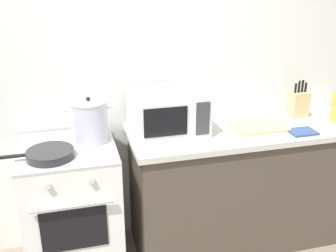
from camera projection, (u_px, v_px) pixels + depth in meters
name	position (u px, v px, depth m)	size (l,w,h in m)	color
back_wall	(154.00, 75.00, 2.87)	(4.40, 0.10, 2.50)	silver
lower_cabinet_right	(244.00, 187.00, 2.99)	(1.64, 0.56, 0.88)	#4C4238
countertop_right	(249.00, 130.00, 2.82)	(1.70, 0.60, 0.04)	beige
stove	(73.00, 210.00, 2.67)	(0.60, 0.64, 0.92)	white
stock_pot	(90.00, 121.00, 2.55)	(0.32, 0.24, 0.30)	silver
frying_pan	(49.00, 154.00, 2.36)	(0.48, 0.28, 0.05)	#28282B
microwave	(168.00, 112.00, 2.68)	(0.50, 0.37, 0.30)	white
cutting_board	(259.00, 126.00, 2.81)	(0.36, 0.26, 0.02)	tan
knife_block	(299.00, 104.00, 2.99)	(0.13, 0.10, 0.28)	tan
oven_mitt	(302.00, 132.00, 2.72)	(0.18, 0.14, 0.02)	#33477A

